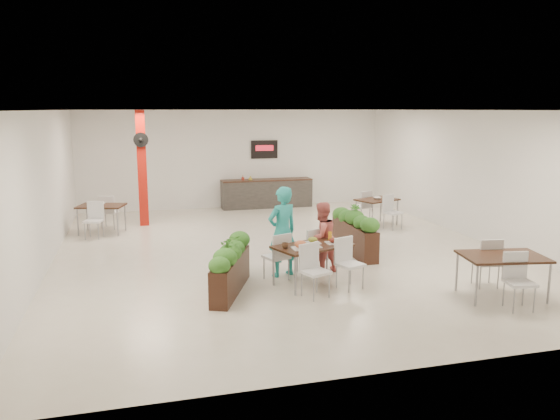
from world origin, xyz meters
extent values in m
plane|color=beige|center=(0.00, 0.00, 0.00)|extent=(12.00, 12.00, 0.00)
cube|color=white|center=(0.00, 6.00, 1.60)|extent=(10.00, 0.10, 3.20)
cube|color=white|center=(0.00, -6.00, 1.60)|extent=(10.00, 0.10, 3.20)
cube|color=white|center=(-5.00, 0.00, 1.60)|extent=(0.10, 12.00, 3.20)
cube|color=white|center=(5.00, 0.00, 1.60)|extent=(0.10, 12.00, 3.20)
cube|color=white|center=(0.00, 0.00, 3.20)|extent=(10.00, 12.00, 0.04)
cube|color=#A9150B|center=(-3.00, 3.80, 1.60)|extent=(0.25, 0.25, 3.20)
cylinder|color=black|center=(-3.00, 3.62, 2.40)|extent=(0.40, 0.06, 0.40)
sphere|color=black|center=(-3.00, 3.58, 2.40)|extent=(0.12, 0.12, 0.12)
cube|color=#2A2826|center=(1.00, 5.65, 0.45)|extent=(3.00, 0.60, 0.90)
cube|color=black|center=(1.00, 5.65, 0.92)|extent=(3.00, 0.62, 0.04)
cube|color=black|center=(1.00, 5.96, 1.90)|extent=(0.90, 0.04, 0.60)
cube|color=red|center=(1.00, 5.93, 1.95)|extent=(0.60, 0.02, 0.18)
imported|color=maroon|center=(0.20, 5.65, 1.04)|extent=(0.09, 0.09, 0.19)
imported|color=gold|center=(0.45, 5.65, 1.02)|extent=(0.13, 0.13, 0.17)
cube|color=black|center=(-0.08, -2.43, 0.73)|extent=(1.59, 1.23, 0.04)
cylinder|color=gray|center=(-0.57, -2.97, 0.35)|extent=(0.04, 0.04, 0.71)
cylinder|color=gray|center=(0.63, -2.54, 0.35)|extent=(0.04, 0.04, 0.71)
cylinder|color=gray|center=(-0.80, -2.33, 0.35)|extent=(0.04, 0.04, 0.71)
cylinder|color=gray|center=(0.40, -1.90, 0.35)|extent=(0.04, 0.04, 0.71)
cube|color=white|center=(-0.67, -2.01, 0.45)|extent=(0.54, 0.54, 0.05)
cube|color=white|center=(-0.60, -2.18, 0.70)|extent=(0.41, 0.18, 0.45)
cylinder|color=gray|center=(-0.56, -1.79, 0.21)|extent=(0.02, 0.02, 0.43)
cylinder|color=gray|center=(-0.88, -1.90, 0.21)|extent=(0.02, 0.02, 0.43)
cylinder|color=gray|center=(-0.45, -2.11, 0.21)|extent=(0.02, 0.02, 0.43)
cylinder|color=gray|center=(-0.77, -2.22, 0.21)|extent=(0.02, 0.02, 0.43)
cube|color=white|center=(0.09, -1.73, 0.45)|extent=(0.54, 0.54, 0.05)
cube|color=white|center=(0.15, -1.91, 0.70)|extent=(0.41, 0.18, 0.45)
cylinder|color=gray|center=(0.19, -1.52, 0.21)|extent=(0.02, 0.02, 0.43)
cylinder|color=gray|center=(-0.13, -1.63, 0.21)|extent=(0.02, 0.02, 0.43)
cylinder|color=gray|center=(0.30, -1.84, 0.21)|extent=(0.02, 0.02, 0.43)
cylinder|color=gray|center=(-0.01, -1.95, 0.21)|extent=(0.02, 0.02, 0.43)
cube|color=white|center=(-0.26, -3.13, 0.45)|extent=(0.54, 0.54, 0.05)
cube|color=white|center=(-0.32, -2.96, 0.70)|extent=(0.41, 0.18, 0.45)
cylinder|color=gray|center=(-0.36, -3.35, 0.21)|extent=(0.02, 0.02, 0.43)
cylinder|color=gray|center=(-0.04, -3.24, 0.21)|extent=(0.02, 0.02, 0.43)
cylinder|color=gray|center=(-0.47, -3.03, 0.21)|extent=(0.02, 0.02, 0.43)
cylinder|color=gray|center=(-0.15, -2.92, 0.21)|extent=(0.02, 0.02, 0.43)
cube|color=white|center=(0.50, -2.86, 0.45)|extent=(0.54, 0.54, 0.05)
cube|color=white|center=(0.43, -2.68, 0.70)|extent=(0.41, 0.18, 0.45)
cylinder|color=gray|center=(0.39, -3.08, 0.21)|extent=(0.02, 0.02, 0.43)
cylinder|color=gray|center=(0.71, -2.96, 0.21)|extent=(0.02, 0.02, 0.43)
cylinder|color=gray|center=(0.28, -2.76, 0.21)|extent=(0.02, 0.02, 0.43)
cylinder|color=gray|center=(0.60, -2.64, 0.21)|extent=(0.02, 0.02, 0.43)
cube|color=white|center=(-0.38, -2.65, 0.76)|extent=(0.38, 0.38, 0.01)
ellipsoid|color=#A54A29|center=(-0.38, -2.65, 0.83)|extent=(0.22, 0.22, 0.13)
cube|color=white|center=(-0.03, -2.29, 0.76)|extent=(0.33, 0.33, 0.01)
ellipsoid|color=gold|center=(-0.03, -2.29, 0.82)|extent=(0.18, 0.18, 0.11)
cube|color=white|center=(0.33, -2.41, 0.76)|extent=(0.33, 0.33, 0.01)
ellipsoid|color=#4A120E|center=(0.33, -2.41, 0.81)|extent=(0.16, 0.16, 0.10)
cube|color=white|center=(-0.07, -2.62, 0.76)|extent=(0.23, 0.23, 0.01)
ellipsoid|color=white|center=(-0.07, -2.62, 0.80)|extent=(0.12, 0.12, 0.07)
cylinder|color=#FFA71A|center=(0.38, -2.11, 0.82)|extent=(0.07, 0.07, 0.15)
imported|color=#503422|center=(-0.64, -2.53, 0.80)|extent=(0.12, 0.12, 0.10)
imported|color=teal|center=(-0.48, -1.78, 0.88)|extent=(0.75, 0.62, 1.77)
imported|color=#E06963|center=(0.32, -1.78, 0.71)|extent=(0.84, 0.74, 1.43)
cube|color=black|center=(-1.63, -2.50, 0.32)|extent=(1.03, 1.89, 0.64)
ellipsoid|color=#175018|center=(-1.94, -3.25, 0.76)|extent=(0.40, 0.40, 0.32)
ellipsoid|color=#175018|center=(-1.79, -2.87, 0.76)|extent=(0.40, 0.40, 0.32)
ellipsoid|color=#175018|center=(-1.63, -2.50, 0.76)|extent=(0.40, 0.40, 0.32)
ellipsoid|color=#175018|center=(-1.48, -2.13, 0.76)|extent=(0.40, 0.40, 0.32)
ellipsoid|color=#175018|center=(-1.32, -1.76, 0.76)|extent=(0.40, 0.40, 0.32)
imported|color=#175018|center=(-1.63, -2.50, 0.84)|extent=(0.37, 0.32, 0.41)
cube|color=black|center=(1.54, -0.54, 0.34)|extent=(0.38, 2.04, 0.68)
ellipsoid|color=#175018|center=(1.52, -1.41, 0.80)|extent=(0.40, 0.40, 0.32)
ellipsoid|color=#175018|center=(1.53, -0.98, 0.80)|extent=(0.40, 0.40, 0.32)
ellipsoid|color=#175018|center=(1.54, -0.54, 0.80)|extent=(0.40, 0.40, 0.32)
ellipsoid|color=#175018|center=(1.55, -0.11, 0.80)|extent=(0.40, 0.40, 0.32)
ellipsoid|color=#175018|center=(1.56, 0.32, 0.80)|extent=(0.40, 0.40, 0.32)
imported|color=#175018|center=(1.54, -0.54, 0.90)|extent=(0.25, 0.25, 0.44)
cube|color=black|center=(-4.09, 3.04, 0.73)|extent=(1.32, 1.06, 0.04)
cylinder|color=gray|center=(-4.68, 2.87, 0.35)|extent=(0.04, 0.04, 0.71)
cylinder|color=gray|center=(-3.69, 2.58, 0.35)|extent=(0.04, 0.04, 0.71)
cylinder|color=gray|center=(-4.50, 3.49, 0.35)|extent=(0.04, 0.04, 0.71)
cylinder|color=gray|center=(-3.51, 3.20, 0.35)|extent=(0.04, 0.04, 0.71)
cube|color=white|center=(-3.92, 3.61, 0.45)|extent=(0.52, 0.52, 0.05)
cube|color=white|center=(-3.98, 3.43, 0.70)|extent=(0.41, 0.16, 0.45)
cylinder|color=gray|center=(-3.71, 3.73, 0.21)|extent=(0.02, 0.02, 0.43)
cylinder|color=gray|center=(-4.04, 3.82, 0.21)|extent=(0.02, 0.02, 0.43)
cylinder|color=gray|center=(-3.81, 3.40, 0.21)|extent=(0.02, 0.02, 0.43)
cylinder|color=gray|center=(-4.13, 3.50, 0.21)|extent=(0.02, 0.02, 0.43)
cube|color=white|center=(-4.26, 2.46, 0.45)|extent=(0.52, 0.52, 0.05)
cube|color=white|center=(-4.21, 2.64, 0.70)|extent=(0.41, 0.16, 0.45)
cylinder|color=gray|center=(-4.47, 2.34, 0.21)|extent=(0.02, 0.02, 0.43)
cylinder|color=gray|center=(-4.15, 2.25, 0.21)|extent=(0.02, 0.02, 0.43)
cylinder|color=gray|center=(-4.38, 2.67, 0.21)|extent=(0.02, 0.02, 0.43)
cylinder|color=gray|center=(-4.05, 2.57, 0.21)|extent=(0.02, 0.02, 0.43)
imported|color=white|center=(-4.09, 3.04, 0.78)|extent=(0.22, 0.22, 0.05)
cube|color=black|center=(3.31, 2.07, 0.73)|extent=(1.32, 1.11, 0.04)
cylinder|color=gray|center=(2.96, 1.59, 0.35)|extent=(0.04, 0.04, 0.71)
cylinder|color=gray|center=(3.89, 1.96, 0.35)|extent=(0.04, 0.04, 0.71)
cylinder|color=gray|center=(2.73, 2.18, 0.35)|extent=(0.04, 0.04, 0.71)
cylinder|color=gray|center=(3.66, 2.55, 0.35)|extent=(0.04, 0.04, 0.71)
cube|color=white|center=(3.09, 2.63, 0.45)|extent=(0.55, 0.55, 0.05)
cube|color=white|center=(3.16, 2.45, 0.70)|extent=(0.41, 0.19, 0.45)
cylinder|color=gray|center=(3.18, 2.85, 0.21)|extent=(0.02, 0.02, 0.43)
cylinder|color=gray|center=(2.87, 2.72, 0.21)|extent=(0.02, 0.02, 0.43)
cylinder|color=gray|center=(3.31, 2.53, 0.21)|extent=(0.02, 0.02, 0.43)
cylinder|color=gray|center=(2.99, 2.41, 0.21)|extent=(0.02, 0.02, 0.43)
cube|color=white|center=(3.53, 1.51, 0.45)|extent=(0.55, 0.55, 0.05)
cube|color=white|center=(3.46, 1.69, 0.70)|extent=(0.41, 0.19, 0.45)
cylinder|color=gray|center=(3.44, 1.29, 0.21)|extent=(0.02, 0.02, 0.43)
cylinder|color=gray|center=(3.75, 1.42, 0.21)|extent=(0.02, 0.02, 0.43)
cylinder|color=gray|center=(3.31, 1.61, 0.21)|extent=(0.02, 0.02, 0.43)
cylinder|color=gray|center=(3.63, 1.73, 0.21)|extent=(0.02, 0.02, 0.43)
imported|color=white|center=(3.31, 2.07, 0.78)|extent=(0.22, 0.22, 0.05)
cube|color=black|center=(2.86, -3.97, 0.73)|extent=(1.52, 1.14, 0.04)
cylinder|color=gray|center=(2.17, -4.26, 0.35)|extent=(0.04, 0.04, 0.71)
cylinder|color=gray|center=(3.41, -4.47, 0.35)|extent=(0.04, 0.04, 0.71)
cylinder|color=gray|center=(2.30, -3.47, 0.35)|extent=(0.04, 0.04, 0.71)
cylinder|color=gray|center=(3.54, -3.68, 0.35)|extent=(0.04, 0.04, 0.71)
cube|color=white|center=(2.96, -3.38, 0.45)|extent=(0.49, 0.49, 0.05)
cube|color=white|center=(2.93, -3.57, 0.70)|extent=(0.42, 0.11, 0.45)
cylinder|color=gray|center=(3.15, -3.24, 0.21)|extent=(0.02, 0.02, 0.43)
cylinder|color=gray|center=(2.82, -3.18, 0.21)|extent=(0.02, 0.02, 0.43)
cylinder|color=gray|center=(3.10, -3.58, 0.21)|extent=(0.02, 0.02, 0.43)
cylinder|color=gray|center=(2.76, -3.52, 0.21)|extent=(0.02, 0.02, 0.43)
cube|color=white|center=(2.75, -4.56, 0.45)|extent=(0.49, 0.49, 0.05)
cube|color=white|center=(2.79, -4.38, 0.70)|extent=(0.42, 0.11, 0.45)
cylinder|color=gray|center=(2.56, -4.70, 0.21)|extent=(0.02, 0.02, 0.43)
cylinder|color=gray|center=(2.89, -4.76, 0.21)|extent=(0.02, 0.02, 0.43)
cylinder|color=gray|center=(2.61, -4.37, 0.21)|extent=(0.02, 0.02, 0.43)
cylinder|color=gray|center=(2.95, -4.42, 0.21)|extent=(0.02, 0.02, 0.43)
camera|label=1|loc=(-3.20, -11.74, 3.23)|focal=35.00mm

